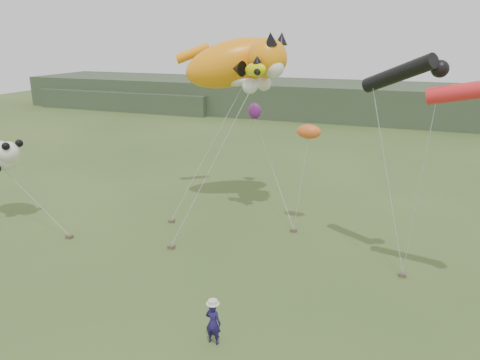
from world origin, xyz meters
name	(u,v)px	position (x,y,z in m)	size (l,w,h in m)	color
ground	(195,310)	(0.00, 0.00, 0.00)	(120.00, 120.00, 0.00)	#385123
headland	(333,101)	(-3.11, 44.69, 1.92)	(90.00, 13.00, 4.00)	#2D3D28
festival_attendant	(213,323)	(1.39, -1.47, 0.73)	(0.53, 0.35, 1.47)	#1D1550
sandbag_anchors	(216,240)	(-1.66, 5.66, 0.08)	(15.82, 4.95, 0.16)	brown
cat_kite	(241,63)	(-2.22, 10.53, 8.17)	(7.15, 4.85, 3.63)	orange
fish_kite	(249,69)	(-1.06, 8.56, 8.01)	(2.11, 1.39, 1.04)	#DDE406
tube_kites	(443,81)	(7.55, 5.03, 8.02)	(5.86, 3.52, 1.81)	black
misc_kites	(282,121)	(-0.08, 11.14, 5.08)	(5.69, 6.11, 1.01)	orange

